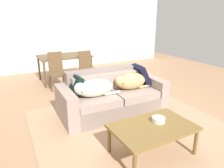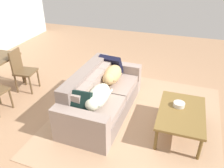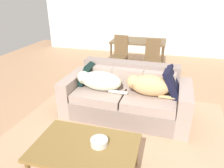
% 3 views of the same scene
% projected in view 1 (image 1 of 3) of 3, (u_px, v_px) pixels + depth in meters
% --- Properties ---
extents(ground_plane, '(10.00, 10.00, 0.00)m').
position_uv_depth(ground_plane, '(124.00, 109.00, 4.44)').
color(ground_plane, tan).
extents(back_partition, '(8.00, 0.12, 2.70)m').
position_uv_depth(back_partition, '(64.00, 30.00, 7.35)').
color(back_partition, silver).
rests_on(back_partition, ground).
extents(area_rug, '(3.30, 3.04, 0.01)m').
position_uv_depth(area_rug, '(130.00, 126.00, 3.73)').
color(area_rug, tan).
rests_on(area_rug, ground).
extents(couch, '(2.08, 0.99, 0.84)m').
position_uv_depth(couch, '(112.00, 97.00, 4.20)').
color(couch, gray).
rests_on(couch, ground).
extents(dog_on_left_cushion, '(0.86, 0.34, 0.32)m').
position_uv_depth(dog_on_left_cushion, '(93.00, 88.00, 3.81)').
color(dog_on_left_cushion, silver).
rests_on(dog_on_left_cushion, couch).
extents(dog_on_right_cushion, '(0.78, 0.34, 0.32)m').
position_uv_depth(dog_on_right_cushion, '(130.00, 81.00, 4.19)').
color(dog_on_right_cushion, tan).
rests_on(dog_on_right_cushion, couch).
extents(throw_pillow_by_left_arm, '(0.26, 0.40, 0.40)m').
position_uv_depth(throw_pillow_by_left_arm, '(74.00, 86.00, 3.85)').
color(throw_pillow_by_left_arm, black).
rests_on(throw_pillow_by_left_arm, couch).
extents(throw_pillow_by_right_arm, '(0.34, 0.48, 0.45)m').
position_uv_depth(throw_pillow_by_right_arm, '(141.00, 75.00, 4.45)').
color(throw_pillow_by_right_arm, black).
rests_on(throw_pillow_by_right_arm, couch).
extents(coffee_table, '(1.12, 0.73, 0.44)m').
position_uv_depth(coffee_table, '(153.00, 129.00, 2.90)').
color(coffee_table, olive).
rests_on(coffee_table, ground).
extents(bowl_on_coffee_table, '(0.19, 0.19, 0.07)m').
position_uv_depth(bowl_on_coffee_table, '(158.00, 120.00, 2.99)').
color(bowl_on_coffee_table, silver).
rests_on(bowl_on_coffee_table, coffee_table).
extents(dining_table, '(1.43, 0.89, 0.75)m').
position_uv_depth(dining_table, '(64.00, 58.00, 6.10)').
color(dining_table, brown).
rests_on(dining_table, ground).
extents(dining_chair_near_left, '(0.44, 0.44, 0.95)m').
position_uv_depth(dining_chair_near_left, '(56.00, 69.00, 5.51)').
color(dining_chair_near_left, brown).
rests_on(dining_chair_near_left, ground).
extents(dining_chair_near_right, '(0.44, 0.44, 0.92)m').
position_uv_depth(dining_chair_near_right, '(87.00, 66.00, 5.84)').
color(dining_chair_near_right, brown).
rests_on(dining_chair_near_right, ground).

